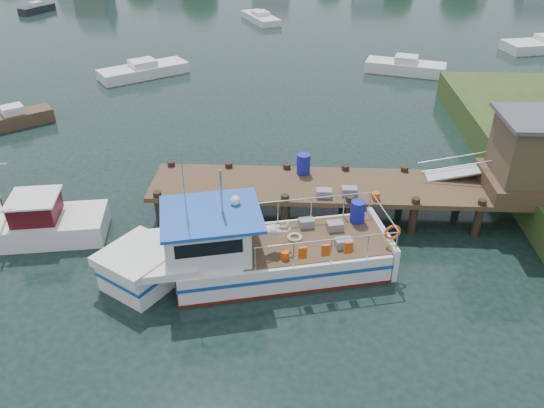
{
  "coord_description": "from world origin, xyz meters",
  "views": [
    {
      "loc": [
        -0.16,
        -18.89,
        11.92
      ],
      "look_at": [
        -1.0,
        -1.5,
        1.3
      ],
      "focal_mm": 35.0,
      "sensor_mm": 36.0,
      "label": 1
    }
  ],
  "objects_px": {
    "moored_a": "(144,70)",
    "lobster_boat": "(245,252)",
    "dock": "(464,169)",
    "moored_d": "(261,18)",
    "moored_b": "(405,67)",
    "moored_e": "(37,9)",
    "moored_rowboat": "(14,119)",
    "work_boat": "(19,225)"
  },
  "relations": [
    {
      "from": "moored_rowboat",
      "to": "moored_b",
      "type": "height_order",
      "value": "moored_b"
    },
    {
      "from": "dock",
      "to": "moored_b",
      "type": "xyz_separation_m",
      "value": [
        1.15,
        19.44,
        -1.78
      ]
    },
    {
      "from": "moored_a",
      "to": "moored_d",
      "type": "relative_size",
      "value": 1.02
    },
    {
      "from": "work_boat",
      "to": "moored_a",
      "type": "xyz_separation_m",
      "value": [
        -0.37,
        20.19,
        -0.17
      ]
    },
    {
      "from": "moored_a",
      "to": "moored_b",
      "type": "height_order",
      "value": "moored_b"
    },
    {
      "from": "moored_rowboat",
      "to": "work_boat",
      "type": "bearing_deg",
      "value": -72.39
    },
    {
      "from": "moored_d",
      "to": "moored_e",
      "type": "xyz_separation_m",
      "value": [
        -24.0,
        3.08,
        0.03
      ]
    },
    {
      "from": "work_boat",
      "to": "moored_rowboat",
      "type": "xyz_separation_m",
      "value": [
        -5.37,
        10.88,
        -0.15
      ]
    },
    {
      "from": "moored_b",
      "to": "moored_rowboat",
      "type": "bearing_deg",
      "value": -173.94
    },
    {
      "from": "lobster_boat",
      "to": "moored_e",
      "type": "bearing_deg",
      "value": 108.22
    },
    {
      "from": "moored_d",
      "to": "moored_rowboat",
      "type": "bearing_deg",
      "value": -110.42
    },
    {
      "from": "moored_a",
      "to": "lobster_boat",
      "type": "bearing_deg",
      "value": -83.97
    },
    {
      "from": "work_boat",
      "to": "dock",
      "type": "bearing_deg",
      "value": -1.69
    },
    {
      "from": "lobster_boat",
      "to": "dock",
      "type": "bearing_deg",
      "value": 13.15
    },
    {
      "from": "dock",
      "to": "lobster_boat",
      "type": "distance_m",
      "value": 9.39
    },
    {
      "from": "moored_a",
      "to": "moored_b",
      "type": "bearing_deg",
      "value": -11.97
    },
    {
      "from": "moored_b",
      "to": "moored_e",
      "type": "bearing_deg",
      "value": 133.09
    },
    {
      "from": "dock",
      "to": "lobster_boat",
      "type": "xyz_separation_m",
      "value": [
        -8.32,
        -4.13,
        -1.34
      ]
    },
    {
      "from": "moored_a",
      "to": "dock",
      "type": "bearing_deg",
      "value": -62.24
    },
    {
      "from": "moored_b",
      "to": "moored_d",
      "type": "relative_size",
      "value": 0.97
    },
    {
      "from": "moored_d",
      "to": "moored_b",
      "type": "bearing_deg",
      "value": -50.25
    },
    {
      "from": "dock",
      "to": "moored_b",
      "type": "bearing_deg",
      "value": 86.62
    },
    {
      "from": "moored_rowboat",
      "to": "moored_a",
      "type": "xyz_separation_m",
      "value": [
        5.0,
        9.31,
        -0.02
      ]
    },
    {
      "from": "dock",
      "to": "moored_e",
      "type": "distance_m",
      "value": 51.73
    },
    {
      "from": "moored_b",
      "to": "moored_e",
      "type": "height_order",
      "value": "moored_b"
    },
    {
      "from": "moored_d",
      "to": "moored_a",
      "type": "bearing_deg",
      "value": -108.24
    },
    {
      "from": "moored_a",
      "to": "moored_b",
      "type": "relative_size",
      "value": 1.05
    },
    {
      "from": "moored_b",
      "to": "moored_a",
      "type": "bearing_deg",
      "value": 166.31
    },
    {
      "from": "dock",
      "to": "moored_b",
      "type": "height_order",
      "value": "dock"
    },
    {
      "from": "dock",
      "to": "moored_rowboat",
      "type": "height_order",
      "value": "dock"
    },
    {
      "from": "moored_a",
      "to": "moored_d",
      "type": "height_order",
      "value": "moored_a"
    },
    {
      "from": "dock",
      "to": "lobster_boat",
      "type": "height_order",
      "value": "lobster_boat"
    },
    {
      "from": "moored_a",
      "to": "moored_e",
      "type": "xyz_separation_m",
      "value": [
        -16.82,
        20.75,
        -0.02
      ]
    },
    {
      "from": "lobster_boat",
      "to": "moored_a",
      "type": "height_order",
      "value": "lobster_boat"
    },
    {
      "from": "dock",
      "to": "moored_d",
      "type": "relative_size",
      "value": 2.72
    },
    {
      "from": "lobster_boat",
      "to": "moored_e",
      "type": "distance_m",
      "value": 50.04
    },
    {
      "from": "moored_b",
      "to": "dock",
      "type": "bearing_deg",
      "value": -112.06
    },
    {
      "from": "moored_rowboat",
      "to": "moored_d",
      "type": "height_order",
      "value": "moored_rowboat"
    },
    {
      "from": "moored_b",
      "to": "moored_d",
      "type": "distance_m",
      "value": 19.78
    },
    {
      "from": "dock",
      "to": "moored_d",
      "type": "xyz_separation_m",
      "value": [
        -10.44,
        35.47,
        -1.87
      ]
    },
    {
      "from": "lobster_boat",
      "to": "moored_d",
      "type": "height_order",
      "value": "lobster_boat"
    },
    {
      "from": "dock",
      "to": "work_boat",
      "type": "bearing_deg",
      "value": -172.11
    }
  ]
}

